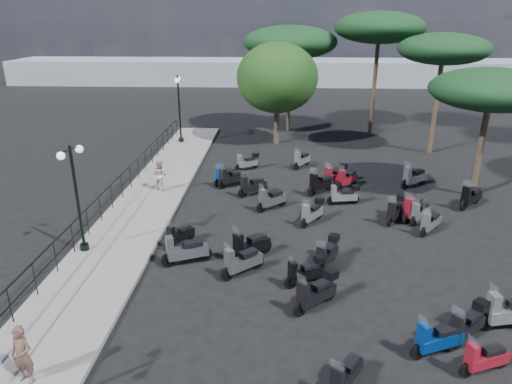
{
  "coord_description": "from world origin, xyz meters",
  "views": [
    {
      "loc": [
        -0.48,
        -16.42,
        8.16
      ],
      "look_at": [
        -1.34,
        1.69,
        1.2
      ],
      "focal_mm": 32.0,
      "sensor_mm": 36.0,
      "label": 1
    }
  ],
  "objects_px": {
    "scooter_10": "(271,200)",
    "scooter_30": "(252,186)",
    "scooter_4": "(226,176)",
    "lamp_post_2": "(179,105)",
    "scooter_31": "(420,213)",
    "broadleaf_tree": "(277,78)",
    "scooter_2": "(185,251)",
    "scooter_17": "(302,160)",
    "scooter_3": "(180,235)",
    "scooter_7": "(305,272)",
    "pine_1": "(444,49)",
    "scooter_19": "(467,325)",
    "woman": "(22,355)",
    "pedestrian_far": "(160,175)",
    "scooter_11": "(232,178)",
    "scooter_18": "(512,311)",
    "scooter_23": "(347,179)",
    "pine_3": "(491,90)",
    "lamp_post_1": "(76,192)",
    "scooter_29": "(414,177)",
    "scooter_9": "(312,213)",
    "scooter_15": "(344,195)",
    "scooter_16": "(321,184)",
    "pine_2": "(290,42)",
    "scooter_8": "(250,246)",
    "scooter_1": "(242,262)",
    "scooter_14": "(327,254)",
    "scooter_20": "(430,223)",
    "scooter_28": "(471,197)",
    "scooter_5": "(247,162)",
    "scooter_22": "(335,176)",
    "pine_0": "(380,28)",
    "scooter_6": "(345,375)",
    "scooter_25": "(485,359)",
    "scooter_12": "(437,340)",
    "scooter_13": "(316,293)"
  },
  "relations": [
    {
      "from": "scooter_5",
      "to": "scooter_19",
      "type": "height_order",
      "value": "scooter_19"
    },
    {
      "from": "scooter_2",
      "to": "scooter_17",
      "type": "bearing_deg",
      "value": -45.04
    },
    {
      "from": "scooter_31",
      "to": "pine_0",
      "type": "height_order",
      "value": "pine_0"
    },
    {
      "from": "scooter_17",
      "to": "scooter_30",
      "type": "distance_m",
      "value": 5.23
    },
    {
      "from": "woman",
      "to": "scooter_10",
      "type": "height_order",
      "value": "woman"
    },
    {
      "from": "scooter_25",
      "to": "scooter_15",
      "type": "bearing_deg",
      "value": -10.41
    },
    {
      "from": "pine_1",
      "to": "scooter_14",
      "type": "bearing_deg",
      "value": -118.43
    },
    {
      "from": "scooter_3",
      "to": "scooter_7",
      "type": "relative_size",
      "value": 0.94
    },
    {
      "from": "scooter_10",
      "to": "scooter_15",
      "type": "distance_m",
      "value": 3.42
    },
    {
      "from": "pine_1",
      "to": "pine_3",
      "type": "bearing_deg",
      "value": -91.74
    },
    {
      "from": "scooter_31",
      "to": "pine_1",
      "type": "height_order",
      "value": "pine_1"
    },
    {
      "from": "scooter_17",
      "to": "pine_1",
      "type": "relative_size",
      "value": 0.2
    },
    {
      "from": "scooter_4",
      "to": "scooter_19",
      "type": "bearing_deg",
      "value": 165.03
    },
    {
      "from": "scooter_15",
      "to": "scooter_30",
      "type": "distance_m",
      "value": 4.41
    },
    {
      "from": "scooter_22",
      "to": "scooter_4",
      "type": "bearing_deg",
      "value": 44.74
    },
    {
      "from": "scooter_18",
      "to": "scooter_19",
      "type": "bearing_deg",
      "value": 102.03
    },
    {
      "from": "lamp_post_2",
      "to": "scooter_22",
      "type": "height_order",
      "value": "lamp_post_2"
    },
    {
      "from": "scooter_17",
      "to": "broadleaf_tree",
      "type": "distance_m",
      "value": 6.9
    },
    {
      "from": "scooter_19",
      "to": "pine_1",
      "type": "relative_size",
      "value": 0.19
    },
    {
      "from": "scooter_29",
      "to": "scooter_30",
      "type": "relative_size",
      "value": 1.1
    },
    {
      "from": "scooter_13",
      "to": "pine_3",
      "type": "bearing_deg",
      "value": -82.93
    },
    {
      "from": "scooter_6",
      "to": "scooter_22",
      "type": "height_order",
      "value": "scooter_22"
    },
    {
      "from": "scooter_30",
      "to": "pine_0",
      "type": "height_order",
      "value": "pine_0"
    },
    {
      "from": "scooter_19",
      "to": "scooter_30",
      "type": "bearing_deg",
      "value": -9.25
    },
    {
      "from": "scooter_6",
      "to": "scooter_31",
      "type": "height_order",
      "value": "scooter_31"
    },
    {
      "from": "scooter_4",
      "to": "lamp_post_2",
      "type": "bearing_deg",
      "value": -21.83
    },
    {
      "from": "pedestrian_far",
      "to": "scooter_6",
      "type": "relative_size",
      "value": 1.16
    },
    {
      "from": "scooter_23",
      "to": "pine_0",
      "type": "bearing_deg",
      "value": -63.32
    },
    {
      "from": "lamp_post_2",
      "to": "pine_2",
      "type": "xyz_separation_m",
      "value": [
        7.43,
        4.37,
        3.78
      ]
    },
    {
      "from": "scooter_11",
      "to": "scooter_18",
      "type": "bearing_deg",
      "value": -178.59
    },
    {
      "from": "pedestrian_far",
      "to": "scooter_4",
      "type": "bearing_deg",
      "value": -135.68
    },
    {
      "from": "scooter_18",
      "to": "scooter_9",
      "type": "bearing_deg",
      "value": 26.16
    },
    {
      "from": "pine_0",
      "to": "scooter_3",
      "type": "bearing_deg",
      "value": -120.11
    },
    {
      "from": "scooter_18",
      "to": "scooter_1",
      "type": "bearing_deg",
      "value": 61.55
    },
    {
      "from": "scooter_1",
      "to": "scooter_3",
      "type": "xyz_separation_m",
      "value": [
        -2.52,
        2.03,
        -0.07
      ]
    },
    {
      "from": "scooter_29",
      "to": "scooter_22",
      "type": "bearing_deg",
      "value": 53.91
    },
    {
      "from": "scooter_3",
      "to": "lamp_post_1",
      "type": "bearing_deg",
      "value": 47.04
    },
    {
      "from": "scooter_23",
      "to": "broadleaf_tree",
      "type": "relative_size",
      "value": 0.2
    },
    {
      "from": "lamp_post_2",
      "to": "pine_1",
      "type": "relative_size",
      "value": 0.61
    },
    {
      "from": "scooter_12",
      "to": "scooter_7",
      "type": "bearing_deg",
      "value": 23.06
    },
    {
      "from": "scooter_1",
      "to": "scooter_14",
      "type": "bearing_deg",
      "value": -118.85
    },
    {
      "from": "lamp_post_2",
      "to": "scooter_8",
      "type": "height_order",
      "value": "lamp_post_2"
    },
    {
      "from": "scooter_16",
      "to": "pine_2",
      "type": "xyz_separation_m",
      "value": [
        -1.36,
        13.51,
        5.96
      ]
    },
    {
      "from": "scooter_8",
      "to": "scooter_19",
      "type": "height_order",
      "value": "scooter_8"
    },
    {
      "from": "scooter_20",
      "to": "scooter_28",
      "type": "distance_m",
      "value": 3.85
    },
    {
      "from": "scooter_23",
      "to": "pine_0",
      "type": "relative_size",
      "value": 0.16
    },
    {
      "from": "scooter_23",
      "to": "pine_3",
      "type": "bearing_deg",
      "value": -145.29
    },
    {
      "from": "scooter_10",
      "to": "scooter_30",
      "type": "height_order",
      "value": "scooter_10"
    },
    {
      "from": "scooter_31",
      "to": "broadleaf_tree",
      "type": "relative_size",
      "value": 0.19
    },
    {
      "from": "lamp_post_1",
      "to": "scooter_29",
      "type": "height_order",
      "value": "lamp_post_1"
    }
  ]
}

